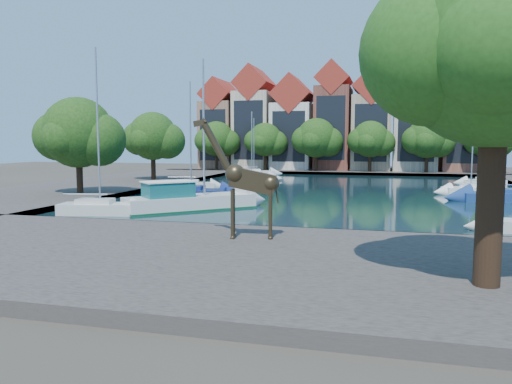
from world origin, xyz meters
TOP-DOWN VIEW (x-y plane):
  - ground at (0.00, 0.00)m, footprint 160.00×160.00m
  - water_basin at (0.00, 24.00)m, footprint 38.00×50.00m
  - near_quay at (0.00, -7.00)m, footprint 50.00×14.00m
  - far_quay at (0.00, 56.00)m, footprint 60.00×16.00m
  - left_quay at (-25.00, 24.00)m, footprint 14.00×52.00m
  - plane_tree at (7.62, -9.01)m, footprint 8.32×6.40m
  - townhouse_west_end at (-23.00, 55.99)m, footprint 5.44×9.18m
  - townhouse_west_mid at (-17.00, 55.99)m, footprint 5.94×9.18m
  - townhouse_west_inner at (-10.50, 55.99)m, footprint 6.43×9.18m
  - townhouse_center at (-4.00, 55.99)m, footprint 5.44×9.18m
  - townhouse_east_inner at (2.00, 55.99)m, footprint 5.94×9.18m
  - townhouse_east_mid at (8.50, 55.99)m, footprint 6.43×9.18m
  - townhouse_east_end at (15.00, 55.99)m, footprint 5.44×9.18m
  - far_tree_far_west at (-21.90, 50.49)m, footprint 7.28×5.60m
  - far_tree_west at (-13.91, 50.49)m, footprint 6.76×5.20m
  - far_tree_mid_west at (-5.89, 50.49)m, footprint 7.80×6.00m
  - far_tree_mid_east at (2.10, 50.49)m, footprint 7.02×5.40m
  - far_tree_east at (10.11, 50.49)m, footprint 7.54×5.80m
  - far_tree_far_east at (18.09, 50.49)m, footprint 6.76×5.20m
  - side_tree_left_near at (-20.89, 11.99)m, footprint 7.80×6.00m
  - side_tree_left_far at (-21.90, 27.99)m, footprint 7.28×5.60m
  - giraffe_statue at (-1.76, -3.53)m, footprint 3.80×1.22m
  - motorsailer at (-9.29, 7.39)m, footprint 8.55×8.42m
  - sailboat_left_a at (-14.06, 4.00)m, footprint 5.63×2.94m
  - sailboat_left_b at (-12.00, 15.01)m, footprint 7.04×2.98m
  - sailboat_left_c at (-15.00, 22.32)m, footprint 5.30×3.01m
  - sailboat_left_d at (-12.00, 35.20)m, footprint 5.58×2.45m
  - sailboat_left_e at (-14.07, 44.00)m, footprint 6.17×3.96m
  - sailboat_right_b at (13.73, 18.77)m, footprint 6.96×3.44m
  - sailboat_right_c at (12.00, 23.90)m, footprint 5.26×3.33m
  - sailboat_right_d at (15.00, 35.05)m, footprint 4.76×2.23m

SIDE VIEW (x-z plane):
  - ground at x=0.00m, z-range 0.00..0.00m
  - water_basin at x=0.00m, z-range 0.00..0.08m
  - near_quay at x=0.00m, z-range 0.00..0.50m
  - far_quay at x=0.00m, z-range 0.00..0.50m
  - left_quay at x=-25.00m, z-range 0.00..0.50m
  - sailboat_right_d at x=15.00m, z-range -2.84..3.95m
  - sailboat_left_e at x=-14.07m, z-range -3.53..4.69m
  - sailboat_left_c at x=-15.00m, z-range -3.76..4.97m
  - sailboat_left_d at x=-12.00m, z-range -3.69..4.90m
  - sailboat_right_c at x=12.00m, z-range -3.95..5.21m
  - sailboat_left_b at x=-12.00m, z-range -4.36..5.63m
  - sailboat_right_b at x=13.73m, z-range -5.43..6.75m
  - sailboat_left_a at x=-14.06m, z-range -4.80..6.15m
  - motorsailer at x=-9.29m, z-range -4.43..6.24m
  - giraffe_statue at x=-1.76m, z-range 0.45..5.90m
  - far_tree_west at x=-13.91m, z-range 1.40..8.76m
  - far_tree_far_east at x=18.09m, z-range 1.40..8.76m
  - far_tree_mid_east at x=2.10m, z-range 1.37..8.89m
  - far_tree_far_west at x=-21.90m, z-range 1.34..9.02m
  - far_tree_east at x=10.11m, z-range 1.32..9.16m
  - far_tree_mid_west at x=-5.89m, z-range 1.29..9.29m
  - side_tree_left_far at x=-21.90m, z-range 1.44..9.32m
  - side_tree_left_near at x=-20.89m, z-range 1.39..9.59m
  - townhouse_east_end at x=15.00m, z-range -0.11..14.32m
  - townhouse_west_inner at x=-10.50m, z-range -0.22..14.92m
  - townhouse_west_end at x=-23.00m, z-range -0.11..14.83m
  - plane_tree at x=7.62m, z-range 2.36..12.98m
  - townhouse_east_inner at x=2.00m, z-range -0.16..15.63m
  - townhouse_east_mid at x=8.50m, z-range -0.22..16.43m
  - townhouse_west_mid at x=-17.00m, z-range -0.16..16.63m
  - townhouse_center at x=-4.00m, z-range -0.10..16.83m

